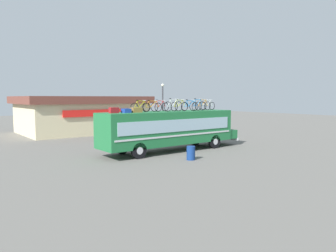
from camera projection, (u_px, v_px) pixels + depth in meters
ground_plane at (169, 151)px, 24.16m from camera, size 120.00×120.00×0.00m
bus at (170, 128)px, 24.09m from camera, size 12.17×2.64×3.04m
luggage_bag_1 at (114, 110)px, 21.22m from camera, size 0.62×0.34×0.38m
luggage_bag_2 at (126, 111)px, 21.58m from camera, size 0.52×0.53×0.28m
luggage_bag_3 at (136, 110)px, 22.07m from camera, size 0.74×0.49×0.33m
rooftop_bicycle_1 at (141, 107)px, 22.82m from camera, size 1.70×0.44×0.87m
rooftop_bicycle_2 at (152, 107)px, 23.12m from camera, size 1.74×0.44×0.87m
rooftop_bicycle_3 at (160, 106)px, 23.76m from camera, size 1.68×0.44×0.88m
rooftop_bicycle_4 at (173, 106)px, 23.79m from camera, size 1.77×0.44×0.98m
rooftop_bicycle_5 at (179, 106)px, 24.47m from camera, size 1.75×0.44×0.92m
rooftop_bicycle_6 at (190, 106)px, 24.66m from camera, size 1.76×0.44×0.89m
rooftop_bicycle_7 at (198, 106)px, 25.21m from camera, size 1.72×0.44×0.97m
rooftop_bicycle_8 at (203, 105)px, 25.96m from camera, size 1.74×0.44×0.93m
rooftop_bicycle_9 at (208, 106)px, 26.58m from camera, size 1.66×0.44×0.89m
roadside_building at (82, 114)px, 37.51m from camera, size 14.09×9.98×4.22m
trash_bin at (191, 153)px, 20.73m from camera, size 0.56×0.56×0.90m
street_lamp at (163, 108)px, 31.19m from camera, size 0.28×0.28×5.43m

